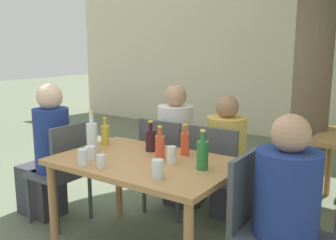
{
  "coord_description": "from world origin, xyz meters",
  "views": [
    {
      "loc": [
        1.62,
        -2.09,
        1.55
      ],
      "look_at": [
        0.0,
        0.3,
        1.0
      ],
      "focal_mm": 40.0,
      "sensor_mm": 36.0,
      "label": 1
    }
  ],
  "objects": [
    {
      "name": "cafe_building_wall",
      "position": [
        0.0,
        4.3,
        1.4
      ],
      "size": [
        10.0,
        0.08,
        2.8
      ],
      "color": "beige",
      "rests_on": "ground_plane"
    },
    {
      "name": "dining_table_front",
      "position": [
        0.0,
        0.0,
        0.66
      ],
      "size": [
        1.32,
        0.87,
        0.75
      ],
      "color": "#B27F4C",
      "rests_on": "ground_plane"
    },
    {
      "name": "patio_chair_0",
      "position": [
        -0.89,
        0.0,
        0.52
      ],
      "size": [
        0.44,
        0.44,
        0.92
      ],
      "rotation": [
        0.0,
        0.0,
        -1.57
      ],
      "color": "#474C51",
      "rests_on": "ground_plane"
    },
    {
      "name": "patio_chair_1",
      "position": [
        0.89,
        0.0,
        0.52
      ],
      "size": [
        0.44,
        0.44,
        0.92
      ],
      "rotation": [
        0.0,
        0.0,
        1.57
      ],
      "color": "#474C51",
      "rests_on": "ground_plane"
    },
    {
      "name": "patio_chair_2",
      "position": [
        -0.26,
        0.67,
        0.52
      ],
      "size": [
        0.44,
        0.44,
        0.92
      ],
      "rotation": [
        0.0,
        0.0,
        3.14
      ],
      "color": "#474C51",
      "rests_on": "ground_plane"
    },
    {
      "name": "patio_chair_3",
      "position": [
        0.26,
        0.67,
        0.52
      ],
      "size": [
        0.44,
        0.44,
        0.92
      ],
      "rotation": [
        0.0,
        0.0,
        3.14
      ],
      "color": "#474C51",
      "rests_on": "ground_plane"
    },
    {
      "name": "person_seated_0",
      "position": [
        -1.13,
        -0.0,
        0.56
      ],
      "size": [
        0.56,
        0.31,
        1.25
      ],
      "rotation": [
        0.0,
        0.0,
        -1.57
      ],
      "color": "#383842",
      "rests_on": "ground_plane"
    },
    {
      "name": "person_seated_1",
      "position": [
        1.13,
        -0.0,
        0.54
      ],
      "size": [
        0.59,
        0.38,
        1.19
      ],
      "rotation": [
        0.0,
        0.0,
        1.57
      ],
      "color": "#383842",
      "rests_on": "ground_plane"
    },
    {
      "name": "person_seated_2",
      "position": [
        -0.26,
        0.9,
        0.54
      ],
      "size": [
        0.33,
        0.57,
        1.22
      ],
      "rotation": [
        0.0,
        0.0,
        3.14
      ],
      "color": "#383842",
      "rests_on": "ground_plane"
    },
    {
      "name": "person_seated_3",
      "position": [
        0.26,
        0.91,
        0.51
      ],
      "size": [
        0.34,
        0.57,
        1.16
      ],
      "rotation": [
        0.0,
        0.0,
        3.14
      ],
      "color": "#383842",
      "rests_on": "ground_plane"
    },
    {
      "name": "water_bottle_0",
      "position": [
        -0.44,
        -0.1,
        0.88
      ],
      "size": [
        0.08,
        0.08,
        0.33
      ],
      "color": "silver",
      "rests_on": "dining_table_front"
    },
    {
      "name": "oil_cruet_1",
      "position": [
        -0.54,
        0.15,
        0.84
      ],
      "size": [
        0.07,
        0.07,
        0.24
      ],
      "color": "gold",
      "rests_on": "dining_table_front"
    },
    {
      "name": "soda_bottle_2",
      "position": [
        0.17,
        0.28,
        0.84
      ],
      "size": [
        0.07,
        0.07,
        0.24
      ],
      "color": "#DB4C2D",
      "rests_on": "dining_table_front"
    },
    {
      "name": "wine_bottle_3",
      "position": [
        -0.11,
        0.22,
        0.84
      ],
      "size": [
        0.08,
        0.08,
        0.25
      ],
      "color": "#331923",
      "rests_on": "dining_table_front"
    },
    {
      "name": "green_bottle_4",
      "position": [
        0.45,
        0.05,
        0.85
      ],
      "size": [
        0.08,
        0.08,
        0.27
      ],
      "color": "#287A38",
      "rests_on": "dining_table_front"
    },
    {
      "name": "soda_bottle_5",
      "position": [
        0.09,
        0.07,
        0.84
      ],
      "size": [
        0.07,
        0.07,
        0.25
      ],
      "color": "#DB4C2D",
      "rests_on": "dining_table_front"
    },
    {
      "name": "drinking_glass_0",
      "position": [
        0.31,
        -0.27,
        0.81
      ],
      "size": [
        0.08,
        0.08,
        0.12
      ],
      "color": "silver",
      "rests_on": "dining_table_front"
    },
    {
      "name": "drinking_glass_1",
      "position": [
        -0.34,
        -0.21,
        0.79
      ],
      "size": [
        0.08,
        0.08,
        0.1
      ],
      "color": "white",
      "rests_on": "dining_table_front"
    },
    {
      "name": "drinking_glass_2",
      "position": [
        -0.14,
        -0.31,
        0.79
      ],
      "size": [
        0.06,
        0.06,
        0.09
      ],
      "color": "silver",
      "rests_on": "dining_table_front"
    },
    {
      "name": "drinking_glass_3",
      "position": [
        0.21,
        0.04,
        0.81
      ],
      "size": [
        0.07,
        0.07,
        0.12
      ],
      "color": "white",
      "rests_on": "dining_table_front"
    },
    {
      "name": "drinking_glass_4",
      "position": [
        -0.27,
        -0.35,
        0.8
      ],
      "size": [
        0.07,
        0.07,
        0.12
      ],
      "color": "silver",
      "rests_on": "dining_table_front"
    }
  ]
}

